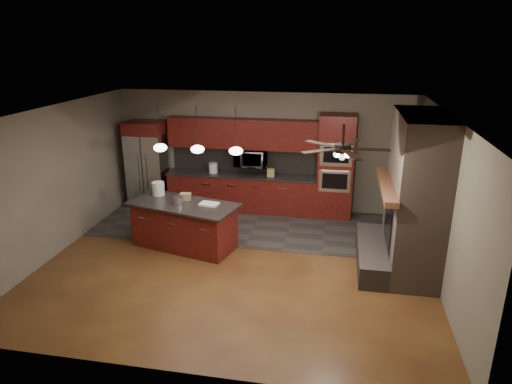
% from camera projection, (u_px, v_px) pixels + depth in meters
% --- Properties ---
extents(ground, '(7.00, 7.00, 0.00)m').
position_uv_depth(ground, '(237.00, 262.00, 8.50)').
color(ground, brown).
rests_on(ground, ground).
extents(ceiling, '(7.00, 6.00, 0.02)m').
position_uv_depth(ceiling, '(235.00, 112.00, 7.60)').
color(ceiling, white).
rests_on(ceiling, back_wall).
extents(back_wall, '(7.00, 0.02, 2.80)m').
position_uv_depth(back_wall, '(264.00, 152.00, 10.84)').
color(back_wall, slate).
rests_on(back_wall, ground).
extents(right_wall, '(0.02, 6.00, 2.80)m').
position_uv_depth(right_wall, '(444.00, 204.00, 7.45)').
color(right_wall, slate).
rests_on(right_wall, ground).
extents(left_wall, '(0.02, 6.00, 2.80)m').
position_uv_depth(left_wall, '(56.00, 181.00, 8.65)').
color(left_wall, slate).
rests_on(left_wall, ground).
extents(slate_tile_patch, '(7.00, 2.40, 0.01)m').
position_uv_depth(slate_tile_patch, '(255.00, 225.00, 10.18)').
color(slate_tile_patch, '#383532').
rests_on(slate_tile_patch, ground).
extents(fireplace_column, '(1.30, 2.10, 2.80)m').
position_uv_depth(fireplace_column, '(411.00, 200.00, 7.93)').
color(fireplace_column, '#6D5A4D').
rests_on(fireplace_column, ground).
extents(back_cabinetry, '(3.59, 0.64, 2.20)m').
position_uv_depth(back_cabinetry, '(242.00, 174.00, 10.85)').
color(back_cabinetry, maroon).
rests_on(back_cabinetry, ground).
extents(oven_tower, '(0.80, 0.63, 2.38)m').
position_uv_depth(oven_tower, '(336.00, 167.00, 10.33)').
color(oven_tower, maroon).
rests_on(oven_tower, ground).
extents(microwave, '(0.73, 0.41, 0.50)m').
position_uv_depth(microwave, '(251.00, 158.00, 10.69)').
color(microwave, silver).
rests_on(microwave, back_cabinetry).
extents(refrigerator, '(0.90, 0.75, 2.10)m').
position_uv_depth(refrigerator, '(148.00, 164.00, 11.08)').
color(refrigerator, silver).
rests_on(refrigerator, ground).
extents(kitchen_island, '(2.29, 1.46, 0.92)m').
position_uv_depth(kitchen_island, '(184.00, 225.00, 9.01)').
color(kitchen_island, maroon).
rests_on(kitchen_island, ground).
extents(white_bucket, '(0.31, 0.31, 0.27)m').
position_uv_depth(white_bucket, '(158.00, 189.00, 9.29)').
color(white_bucket, silver).
rests_on(white_bucket, kitchen_island).
extents(paint_can, '(0.28, 0.28, 0.13)m').
position_uv_depth(paint_can, '(178.00, 200.00, 8.83)').
color(paint_can, '#BAB9BF').
rests_on(paint_can, kitchen_island).
extents(paint_tray, '(0.39, 0.30, 0.04)m').
position_uv_depth(paint_tray, '(209.00, 204.00, 8.78)').
color(paint_tray, silver).
rests_on(paint_tray, kitchen_island).
extents(cardboard_box, '(0.23, 0.18, 0.13)m').
position_uv_depth(cardboard_box, '(185.00, 196.00, 9.04)').
color(cardboard_box, '#94764C').
rests_on(cardboard_box, kitchen_island).
extents(counter_bucket, '(0.27, 0.27, 0.24)m').
position_uv_depth(counter_bucket, '(213.00, 168.00, 10.89)').
color(counter_bucket, white).
rests_on(counter_bucket, back_cabinetry).
extents(counter_box, '(0.17, 0.14, 0.19)m').
position_uv_depth(counter_box, '(271.00, 173.00, 10.61)').
color(counter_box, tan).
rests_on(counter_box, back_cabinetry).
extents(pendant_left, '(0.26, 0.26, 0.92)m').
position_uv_depth(pendant_left, '(160.00, 147.00, 8.80)').
color(pendant_left, black).
rests_on(pendant_left, ceiling).
extents(pendant_center, '(0.26, 0.26, 0.92)m').
position_uv_depth(pendant_center, '(198.00, 149.00, 8.67)').
color(pendant_center, black).
rests_on(pendant_center, ceiling).
extents(pendant_right, '(0.26, 0.26, 0.92)m').
position_uv_depth(pendant_right, '(236.00, 151.00, 8.54)').
color(pendant_right, black).
rests_on(pendant_right, ceiling).
extents(ceiling_fan, '(1.27, 1.33, 0.41)m').
position_uv_depth(ceiling_fan, '(343.00, 148.00, 6.65)').
color(ceiling_fan, black).
rests_on(ceiling_fan, ceiling).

